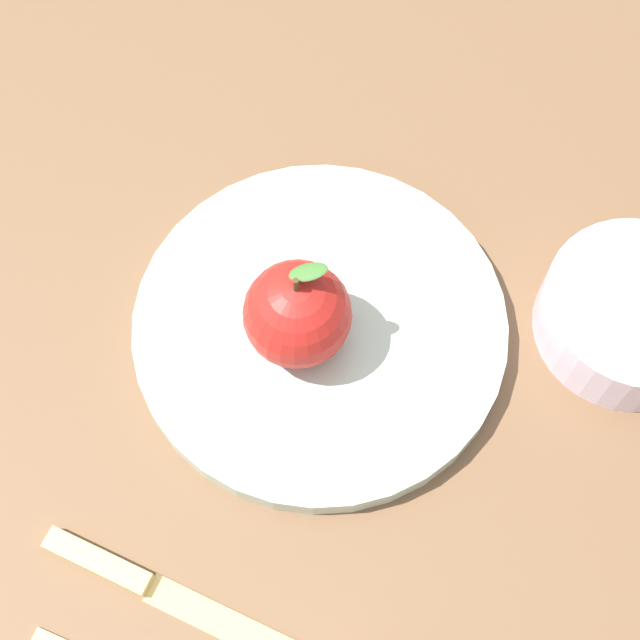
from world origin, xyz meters
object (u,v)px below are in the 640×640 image
dinner_plate (320,326)px  side_bowl (633,312)px  apple (297,314)px  knife (176,599)px

dinner_plate → side_bowl: (0.15, -0.14, 0.02)m
apple → side_bowl: (0.17, -0.14, -0.03)m
side_bowl → knife: bearing=168.7°
dinner_plate → apple: 0.05m
dinner_plate → side_bowl: bearing=-42.0°
dinner_plate → knife: size_ratio=1.22×
dinner_plate → knife: dinner_plate is taller
apple → knife: bearing=-156.4°
apple → side_bowl: bearing=-39.1°
knife → apple: bearing=23.6°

